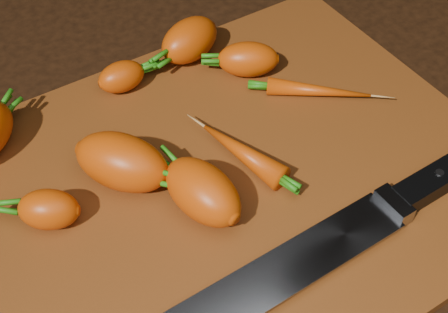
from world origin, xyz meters
TOP-DOWN VIEW (x-y plane):
  - ground at (0.00, 0.00)m, footprint 2.00×2.00m
  - cutting_board at (0.00, 0.00)m, footprint 0.50×0.40m
  - carrot_1 at (-0.16, 0.04)m, footprint 0.06×0.06m
  - carrot_2 at (-0.08, 0.05)m, footprint 0.09×0.10m
  - carrot_3 at (-0.04, -0.02)m, footprint 0.06×0.09m
  - carrot_4 at (0.06, 0.17)m, footprint 0.08×0.06m
  - carrot_5 at (-0.03, 0.16)m, footprint 0.05×0.03m
  - carrot_6 at (0.10, 0.11)m, footprint 0.08×0.07m
  - carrot_7 at (0.14, 0.04)m, footprint 0.09×0.08m
  - carrot_8 at (0.02, 0.01)m, footprint 0.05×0.10m
  - knife at (-0.00, -0.11)m, footprint 0.38×0.05m

SIDE VIEW (x-z plane):
  - ground at x=0.00m, z-range -0.01..0.00m
  - cutting_board at x=0.00m, z-range 0.00..0.01m
  - carrot_7 at x=0.14m, z-range 0.01..0.03m
  - knife at x=0.00m, z-range 0.01..0.03m
  - carrot_8 at x=0.02m, z-range 0.01..0.04m
  - carrot_5 at x=-0.03m, z-range 0.01..0.04m
  - carrot_1 at x=-0.16m, z-range 0.01..0.05m
  - carrot_6 at x=0.10m, z-range 0.01..0.05m
  - carrot_4 at x=0.06m, z-range 0.01..0.06m
  - carrot_3 at x=-0.04m, z-range 0.01..0.06m
  - carrot_2 at x=-0.08m, z-range 0.01..0.06m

